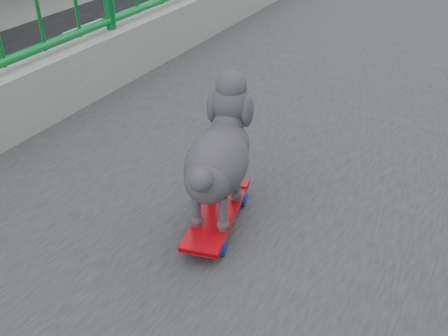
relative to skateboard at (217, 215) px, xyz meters
The scene contains 4 objects.
skateboard is the anchor object (origin of this frame).
poodle 0.24m from the skateboard, 103.26° to the left, with size 0.28×0.50×0.42m.
car_1 13.68m from the skateboard, 137.99° to the left, with size 1.49×4.26×1.41m, color #A0A0A5.
car_2 18.59m from the skateboard, 134.39° to the left, with size 2.15×4.67×1.30m, color black.
Camera 1 is at (0.56, 3.75, 8.19)m, focal length 42.00 mm.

